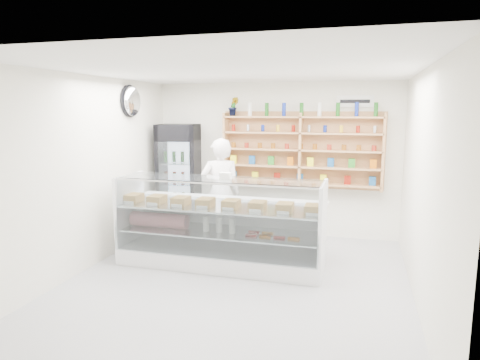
% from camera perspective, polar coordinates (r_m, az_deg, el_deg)
% --- Properties ---
extents(room, '(5.00, 5.00, 5.00)m').
position_cam_1_polar(room, '(5.57, -0.40, -0.02)').
color(room, '#9D9EA2').
rests_on(room, ground).
extents(display_counter, '(3.04, 0.91, 1.32)m').
position_cam_1_polar(display_counter, '(6.46, -2.59, -8.18)').
color(display_counter, white).
rests_on(display_counter, floor).
extents(shop_worker, '(0.79, 0.67, 1.85)m').
position_cam_1_polar(shop_worker, '(7.20, -2.62, -1.75)').
color(shop_worker, white).
rests_on(shop_worker, floor).
extents(drinks_cooler, '(0.84, 0.82, 2.04)m').
position_cam_1_polar(drinks_cooler, '(8.22, -8.10, 0.27)').
color(drinks_cooler, black).
rests_on(drinks_cooler, floor).
extents(wall_shelving, '(2.84, 0.28, 1.33)m').
position_cam_1_polar(wall_shelving, '(7.72, 8.08, 3.95)').
color(wall_shelving, tan).
rests_on(wall_shelving, back_wall).
extents(potted_plant, '(0.23, 0.21, 0.34)m').
position_cam_1_polar(potted_plant, '(7.95, -0.87, 9.78)').
color(potted_plant, '#1E6626').
rests_on(potted_plant, wall_shelving).
extents(security_mirror, '(0.15, 0.50, 0.50)m').
position_cam_1_polar(security_mirror, '(7.46, -14.16, 10.17)').
color(security_mirror, silver).
rests_on(security_mirror, left_wall).
extents(wall_sign, '(0.62, 0.03, 0.20)m').
position_cam_1_polar(wall_sign, '(7.75, 15.08, 10.09)').
color(wall_sign, white).
rests_on(wall_sign, back_wall).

